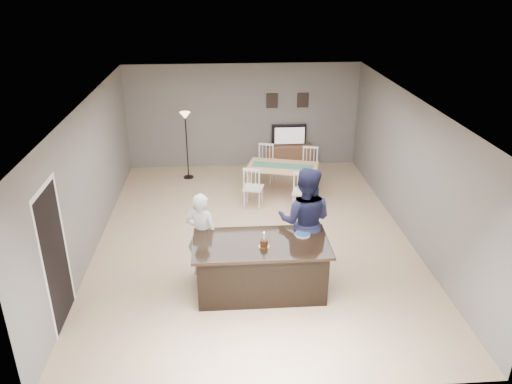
{
  "coord_description": "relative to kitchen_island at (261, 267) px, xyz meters",
  "views": [
    {
      "loc": [
        -0.57,
        -8.61,
        4.8
      ],
      "look_at": [
        0.03,
        -0.3,
        1.1
      ],
      "focal_mm": 35.0,
      "sensor_mm": 36.0,
      "label": 1
    }
  ],
  "objects": [
    {
      "name": "tv_screen_glow",
      "position": [
        1.2,
        5.56,
        0.42
      ],
      "size": [
        0.78,
        0.0,
        0.78
      ],
      "primitive_type": "plane",
      "rotation": [
        1.57,
        0.0,
        3.14
      ],
      "color": "orange",
      "rests_on": "tv_console"
    },
    {
      "name": "man",
      "position": [
        0.78,
        0.55,
        0.5
      ],
      "size": [
        1.1,
        0.96,
        1.92
      ],
      "primitive_type": "imported",
      "rotation": [
        0.0,
        0.0,
        2.85
      ],
      "color": "#1B1D3B",
      "rests_on": "floor"
    },
    {
      "name": "picture_frames",
      "position": [
        1.15,
        5.78,
        1.3
      ],
      "size": [
        1.1,
        0.02,
        0.38
      ],
      "color": "black",
      "rests_on": "room_shell"
    },
    {
      "name": "birthday_cake",
      "position": [
        0.03,
        -0.13,
        0.51
      ],
      "size": [
        0.17,
        0.17,
        0.26
      ],
      "color": "gold",
      "rests_on": "kitchen_island"
    },
    {
      "name": "television",
      "position": [
        1.2,
        5.64,
        0.41
      ],
      "size": [
        0.91,
        0.12,
        0.53
      ],
      "primitive_type": "imported",
      "rotation": [
        0.0,
        0.0,
        3.14
      ],
      "color": "black",
      "rests_on": "tv_console"
    },
    {
      "name": "doorway",
      "position": [
        -2.99,
        -0.5,
        0.8
      ],
      "size": [
        0.0,
        2.1,
        2.65
      ],
      "color": "black",
      "rests_on": "floor"
    },
    {
      "name": "tv_console",
      "position": [
        1.2,
        5.57,
        -0.15
      ],
      "size": [
        1.2,
        0.4,
        0.6
      ],
      "primitive_type": "cube",
      "color": "brown",
      "rests_on": "floor"
    },
    {
      "name": "floor_lamp",
      "position": [
        -1.43,
        5.0,
        0.86
      ],
      "size": [
        0.25,
        0.25,
        1.7
      ],
      "color": "black",
      "rests_on": "floor"
    },
    {
      "name": "floor",
      "position": [
        0.0,
        1.8,
        -0.45
      ],
      "size": [
        8.0,
        8.0,
        0.0
      ],
      "primitive_type": "plane",
      "color": "tan",
      "rests_on": "ground"
    },
    {
      "name": "plate_stack",
      "position": [
        0.69,
        0.18,
        0.47
      ],
      "size": [
        0.25,
        0.25,
        0.04
      ],
      "color": "white",
      "rests_on": "kitchen_island"
    },
    {
      "name": "room_shell",
      "position": [
        0.0,
        1.8,
        1.22
      ],
      "size": [
        8.0,
        8.0,
        8.0
      ],
      "color": "slate",
      "rests_on": "floor"
    },
    {
      "name": "dining_table",
      "position": [
        0.8,
        3.72,
        0.16
      ],
      "size": [
        1.92,
        2.11,
        0.96
      ],
      "rotation": [
        0.0,
        0.0,
        -0.27
      ],
      "color": "tan",
      "rests_on": "floor"
    },
    {
      "name": "woman",
      "position": [
        -0.95,
        0.55,
        0.31
      ],
      "size": [
        0.65,
        0.55,
        1.52
      ],
      "primitive_type": "imported",
      "rotation": [
        0.0,
        0.0,
        2.76
      ],
      "color": "silver",
      "rests_on": "floor"
    },
    {
      "name": "kitchen_island",
      "position": [
        0.0,
        0.0,
        0.0
      ],
      "size": [
        2.15,
        1.1,
        0.9
      ],
      "color": "black",
      "rests_on": "floor"
    }
  ]
}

